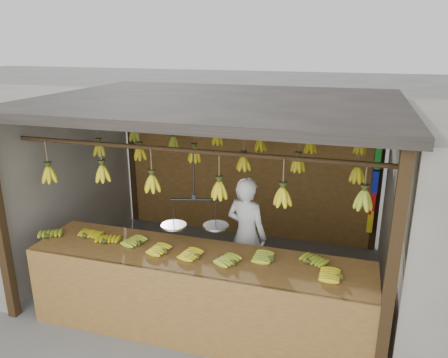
% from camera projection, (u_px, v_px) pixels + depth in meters
% --- Properties ---
extents(ground, '(80.00, 80.00, 0.00)m').
position_uv_depth(ground, '(218.00, 277.00, 5.90)').
color(ground, '#5B5B57').
extents(stall, '(4.30, 3.30, 2.40)m').
position_uv_depth(stall, '(225.00, 129.00, 5.60)').
color(stall, black).
rests_on(stall, ground).
extents(counter, '(3.71, 0.83, 0.96)m').
position_uv_depth(counter, '(193.00, 277.00, 4.53)').
color(counter, brown).
rests_on(counter, ground).
extents(hanging_bananas, '(3.58, 2.24, 0.39)m').
position_uv_depth(hanging_bananas, '(217.00, 160.00, 5.40)').
color(hanging_bananas, gold).
rests_on(hanging_bananas, ground).
extents(balance_scale, '(0.69, 0.38, 0.83)m').
position_uv_depth(balance_scale, '(195.00, 222.00, 4.59)').
color(balance_scale, black).
rests_on(balance_scale, ground).
extents(vendor, '(0.63, 0.51, 1.50)m').
position_uv_depth(vendor, '(246.00, 235.00, 5.41)').
color(vendor, white).
rests_on(vendor, ground).
extents(bag_bundles, '(0.08, 0.26, 1.30)m').
position_uv_depth(bag_bundles, '(374.00, 189.00, 6.28)').
color(bag_bundles, '#199926').
rests_on(bag_bundles, ground).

